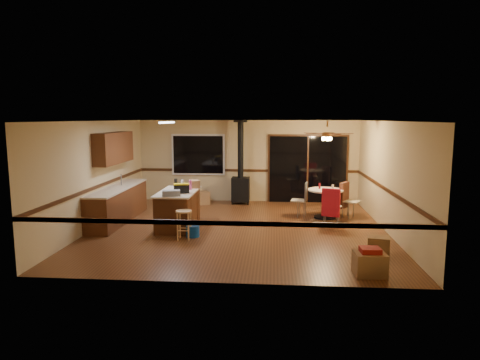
# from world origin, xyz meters

# --- Properties ---
(floor) EXTENTS (7.00, 7.00, 0.00)m
(floor) POSITION_xyz_m (0.00, 0.00, 0.00)
(floor) COLOR #593018
(floor) RESTS_ON ground
(ceiling) EXTENTS (7.00, 7.00, 0.00)m
(ceiling) POSITION_xyz_m (0.00, 0.00, 2.60)
(ceiling) COLOR silver
(ceiling) RESTS_ON ground
(wall_back) EXTENTS (7.00, 0.00, 7.00)m
(wall_back) POSITION_xyz_m (0.00, 3.50, 1.30)
(wall_back) COLOR tan
(wall_back) RESTS_ON ground
(wall_front) EXTENTS (7.00, 0.00, 7.00)m
(wall_front) POSITION_xyz_m (0.00, -3.50, 1.30)
(wall_front) COLOR tan
(wall_front) RESTS_ON ground
(wall_left) EXTENTS (0.00, 7.00, 7.00)m
(wall_left) POSITION_xyz_m (-3.50, 0.00, 1.30)
(wall_left) COLOR tan
(wall_left) RESTS_ON ground
(wall_right) EXTENTS (0.00, 7.00, 7.00)m
(wall_right) POSITION_xyz_m (3.50, 0.00, 1.30)
(wall_right) COLOR tan
(wall_right) RESTS_ON ground
(chair_rail) EXTENTS (7.00, 7.00, 0.08)m
(chair_rail) POSITION_xyz_m (0.00, 0.00, 1.00)
(chair_rail) COLOR #3D200F
(chair_rail) RESTS_ON ground
(window) EXTENTS (1.72, 0.10, 1.32)m
(window) POSITION_xyz_m (-1.60, 3.45, 1.50)
(window) COLOR black
(window) RESTS_ON ground
(sliding_door) EXTENTS (2.52, 0.10, 2.10)m
(sliding_door) POSITION_xyz_m (1.90, 3.45, 1.05)
(sliding_door) COLOR black
(sliding_door) RESTS_ON ground
(lower_cabinets) EXTENTS (0.60, 3.00, 0.86)m
(lower_cabinets) POSITION_xyz_m (-3.20, 0.50, 0.43)
(lower_cabinets) COLOR #532A15
(lower_cabinets) RESTS_ON ground
(countertop) EXTENTS (0.64, 3.04, 0.04)m
(countertop) POSITION_xyz_m (-3.20, 0.50, 0.88)
(countertop) COLOR beige
(countertop) RESTS_ON lower_cabinets
(upper_cabinets) EXTENTS (0.35, 2.00, 0.80)m
(upper_cabinets) POSITION_xyz_m (-3.33, 0.70, 1.90)
(upper_cabinets) COLOR #532A15
(upper_cabinets) RESTS_ON ground
(kitchen_island) EXTENTS (0.88, 1.68, 0.90)m
(kitchen_island) POSITION_xyz_m (-1.50, 0.00, 0.45)
(kitchen_island) COLOR #432210
(kitchen_island) RESTS_ON ground
(wood_stove) EXTENTS (0.55, 0.50, 2.52)m
(wood_stove) POSITION_xyz_m (-0.20, 3.05, 0.73)
(wood_stove) COLOR black
(wood_stove) RESTS_ON ground
(ceiling_fan) EXTENTS (0.24, 0.24, 0.55)m
(ceiling_fan) POSITION_xyz_m (2.22, 1.28, 2.21)
(ceiling_fan) COLOR brown
(ceiling_fan) RESTS_ON ceiling
(fluorescent_strip) EXTENTS (0.10, 1.20, 0.04)m
(fluorescent_strip) POSITION_xyz_m (-1.80, 0.30, 2.56)
(fluorescent_strip) COLOR white
(fluorescent_strip) RESTS_ON ceiling
(toolbox_grey) EXTENTS (0.45, 0.32, 0.13)m
(toolbox_grey) POSITION_xyz_m (-1.51, -0.62, 0.96)
(toolbox_grey) COLOR slate
(toolbox_grey) RESTS_ON kitchen_island
(toolbox_black) EXTENTS (0.40, 0.28, 0.20)m
(toolbox_black) POSITION_xyz_m (-1.36, -0.23, 1.00)
(toolbox_black) COLOR black
(toolbox_black) RESTS_ON kitchen_island
(toolbox_yellow_lid) EXTENTS (0.40, 0.28, 0.03)m
(toolbox_yellow_lid) POSITION_xyz_m (-1.36, -0.23, 1.11)
(toolbox_yellow_lid) COLOR gold
(toolbox_yellow_lid) RESTS_ON toolbox_black
(box_on_island) EXTENTS (0.32, 0.36, 0.20)m
(box_on_island) POSITION_xyz_m (-1.19, 0.55, 1.00)
(box_on_island) COLOR brown
(box_on_island) RESTS_ON kitchen_island
(bottle_dark) EXTENTS (0.10, 0.10, 0.28)m
(bottle_dark) POSITION_xyz_m (-1.58, 0.16, 1.04)
(bottle_dark) COLOR black
(bottle_dark) RESTS_ON kitchen_island
(bottle_pink) EXTENTS (0.09, 0.09, 0.24)m
(bottle_pink) POSITION_xyz_m (-1.23, 0.24, 1.02)
(bottle_pink) COLOR #D84C8C
(bottle_pink) RESTS_ON kitchen_island
(bottle_white) EXTENTS (0.09, 0.09, 0.20)m
(bottle_white) POSITION_xyz_m (-1.51, 0.57, 1.00)
(bottle_white) COLOR white
(bottle_white) RESTS_ON kitchen_island
(bar_stool) EXTENTS (0.37, 0.37, 0.65)m
(bar_stool) POSITION_xyz_m (-1.14, -1.03, 0.33)
(bar_stool) COLOR tan
(bar_stool) RESTS_ON floor
(blue_bucket) EXTENTS (0.33, 0.33, 0.26)m
(blue_bucket) POSITION_xyz_m (-0.99, -0.82, 0.13)
(blue_bucket) COLOR #0B41A1
(blue_bucket) RESTS_ON floor
(dining_table) EXTENTS (0.94, 0.94, 0.78)m
(dining_table) POSITION_xyz_m (2.22, 1.28, 0.53)
(dining_table) COLOR black
(dining_table) RESTS_ON ground
(glass_red) EXTENTS (0.07, 0.07, 0.15)m
(glass_red) POSITION_xyz_m (2.07, 1.38, 0.85)
(glass_red) COLOR #590C14
(glass_red) RESTS_ON dining_table
(glass_cream) EXTENTS (0.08, 0.08, 0.14)m
(glass_cream) POSITION_xyz_m (2.40, 1.23, 0.85)
(glass_cream) COLOR beige
(glass_cream) RESTS_ON dining_table
(chair_left) EXTENTS (0.47, 0.47, 0.51)m
(chair_left) POSITION_xyz_m (1.62, 1.36, 0.59)
(chair_left) COLOR tan
(chair_left) RESTS_ON ground
(chair_near) EXTENTS (0.55, 0.57, 0.70)m
(chair_near) POSITION_xyz_m (2.26, 0.41, 0.60)
(chair_near) COLOR tan
(chair_near) RESTS_ON ground
(chair_right) EXTENTS (0.61, 0.60, 0.70)m
(chair_right) POSITION_xyz_m (2.76, 1.43, 0.60)
(chair_right) COLOR tan
(chair_right) RESTS_ON ground
(box_under_window) EXTENTS (0.63, 0.58, 0.40)m
(box_under_window) POSITION_xyz_m (-1.44, 2.85, 0.20)
(box_under_window) COLOR brown
(box_under_window) RESTS_ON floor
(box_corner_a) EXTENTS (0.55, 0.47, 0.40)m
(box_corner_a) POSITION_xyz_m (2.48, -2.94, 0.20)
(box_corner_a) COLOR brown
(box_corner_a) RESTS_ON floor
(box_corner_b) EXTENTS (0.48, 0.43, 0.34)m
(box_corner_b) POSITION_xyz_m (2.92, -1.71, 0.17)
(box_corner_b) COLOR brown
(box_corner_b) RESTS_ON floor
(box_small_red) EXTENTS (0.35, 0.30, 0.09)m
(box_small_red) POSITION_xyz_m (2.48, -2.94, 0.44)
(box_small_red) COLOR maroon
(box_small_red) RESTS_ON box_corner_a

